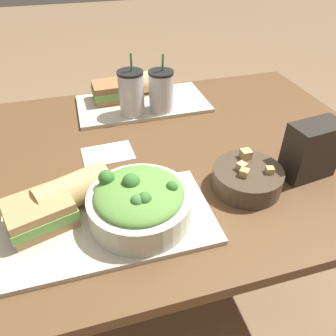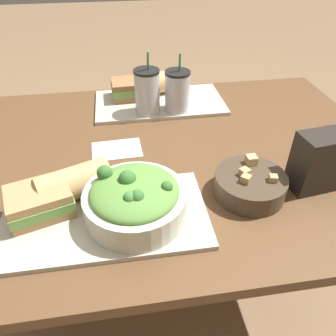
{
  "view_description": "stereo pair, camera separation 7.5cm",
  "coord_description": "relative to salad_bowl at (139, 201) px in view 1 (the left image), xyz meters",
  "views": [
    {
      "loc": [
        -0.2,
        -0.75,
        1.25
      ],
      "look_at": [
        -0.04,
        -0.18,
        0.79
      ],
      "focal_mm": 35.0,
      "sensor_mm": 36.0,
      "label": 1
    },
    {
      "loc": [
        -0.13,
        -0.77,
        1.25
      ],
      "look_at": [
        -0.04,
        -0.18,
        0.79
      ],
      "focal_mm": 35.0,
      "sensor_mm": 36.0,
      "label": 2
    }
  ],
  "objects": [
    {
      "name": "ground_plane",
      "position": [
        0.12,
        0.25,
        -0.77
      ],
      "size": [
        12.0,
        12.0,
        0.0
      ],
      "primitive_type": "plane",
      "color": "#846647"
    },
    {
      "name": "dining_table",
      "position": [
        0.12,
        0.25,
        -0.15
      ],
      "size": [
        1.28,
        0.91,
        0.71
      ],
      "color": "brown",
      "rests_on": "ground_plane"
    },
    {
      "name": "tray_near",
      "position": [
        -0.07,
        0.01,
        -0.05
      ],
      "size": [
        0.45,
        0.24,
        0.01
      ],
      "color": "#BCB29E",
      "rests_on": "dining_table"
    },
    {
      "name": "tray_far",
      "position": [
        0.13,
        0.55,
        -0.05
      ],
      "size": [
        0.45,
        0.24,
        0.01
      ],
      "color": "#BCB29E",
      "rests_on": "dining_table"
    },
    {
      "name": "salad_bowl",
      "position": [
        0.0,
        0.0,
        0.0
      ],
      "size": [
        0.22,
        0.22,
        0.11
      ],
      "color": "beige",
      "rests_on": "tray_near"
    },
    {
      "name": "soup_bowl",
      "position": [
        0.28,
        0.04,
        -0.03
      ],
      "size": [
        0.17,
        0.17,
        0.08
      ],
      "color": "#473828",
      "rests_on": "dining_table"
    },
    {
      "name": "sandwich_near",
      "position": [
        -0.21,
        0.04,
        -0.01
      ],
      "size": [
        0.16,
        0.14,
        0.06
      ],
      "rotation": [
        0.0,
        0.0,
        0.3
      ],
      "color": "tan",
      "rests_on": "tray_near"
    },
    {
      "name": "baguette_near",
      "position": [
        -0.13,
        0.08,
        -0.01
      ],
      "size": [
        0.18,
        0.13,
        0.08
      ],
      "rotation": [
        0.0,
        0.0,
        1.95
      ],
      "color": "tan",
      "rests_on": "tray_near"
    },
    {
      "name": "sandwich_far",
      "position": [
        0.03,
        0.6,
        -0.01
      ],
      "size": [
        0.15,
        0.11,
        0.06
      ],
      "rotation": [
        0.0,
        0.0,
        0.04
      ],
      "color": "olive",
      "rests_on": "tray_far"
    },
    {
      "name": "baguette_far",
      "position": [
        0.15,
        0.63,
        -0.01
      ],
      "size": [
        0.14,
        0.11,
        0.08
      ],
      "rotation": [
        0.0,
        0.0,
        1.9
      ],
      "color": "tan",
      "rests_on": "tray_far"
    },
    {
      "name": "drink_cup_dark",
      "position": [
        0.08,
        0.48,
        0.02
      ],
      "size": [
        0.08,
        0.08,
        0.2
      ],
      "color": "silver",
      "rests_on": "tray_far"
    },
    {
      "name": "drink_cup_red",
      "position": [
        0.18,
        0.48,
        0.02
      ],
      "size": [
        0.08,
        0.08,
        0.19
      ],
      "color": "silver",
      "rests_on": "tray_far"
    },
    {
      "name": "chip_bag",
      "position": [
        0.45,
        0.05,
        0.02
      ],
      "size": [
        0.14,
        0.09,
        0.15
      ],
      "rotation": [
        0.0,
        0.0,
        0.13
      ],
      "color": "#28231E",
      "rests_on": "dining_table"
    },
    {
      "name": "napkin_folded",
      "position": [
        -0.04,
        0.28,
        -0.06
      ],
      "size": [
        0.15,
        0.11,
        0.0
      ],
      "color": "white",
      "rests_on": "dining_table"
    }
  ]
}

